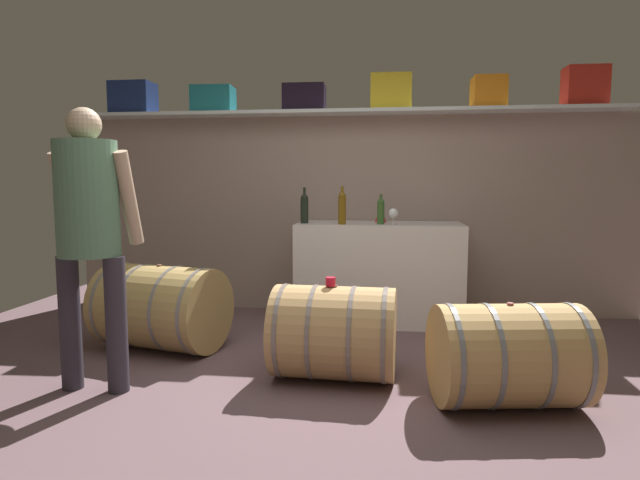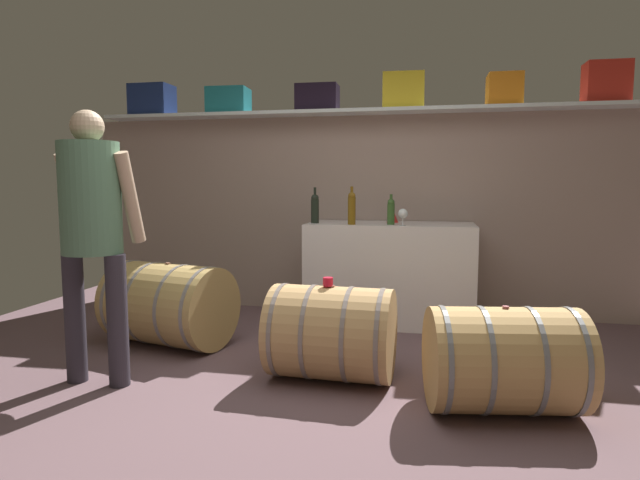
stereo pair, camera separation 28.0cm
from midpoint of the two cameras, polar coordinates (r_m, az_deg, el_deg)
ground_plane at (r=3.80m, az=2.78°, el=-13.70°), size 6.73×7.88×0.02m
back_wall_panel at (r=5.32m, az=5.79°, el=2.67°), size 5.53×0.10×1.92m
high_shelf_board at (r=5.21m, az=5.73°, el=13.35°), size 5.09×0.40×0.03m
toolcase_navy at (r=5.85m, az=-16.06°, el=14.05°), size 0.40×0.29×0.31m
toolcase_teal at (r=5.52m, az=-8.22°, el=14.40°), size 0.41×0.31×0.25m
toolcase_black at (r=5.28m, az=1.30°, el=14.83°), size 0.40×0.27×0.25m
toolcase_yellow at (r=5.21m, az=10.46°, el=15.25°), size 0.38×0.31×0.32m
toolcase_orange at (r=5.25m, az=20.49°, el=14.67°), size 0.30×0.30×0.28m
toolcase_red at (r=5.44m, az=29.49°, el=14.33°), size 0.36×0.25×0.35m
work_cabinet at (r=4.96m, az=9.06°, el=-3.50°), size 1.49×0.68×0.91m
wine_bottle_amber at (r=4.70m, az=5.10°, el=3.46°), size 0.07×0.07×0.33m
wine_bottle_dark at (r=4.85m, az=1.12°, el=3.44°), size 0.07×0.07×0.32m
wine_bottle_green at (r=4.75m, az=9.24°, el=3.07°), size 0.07×0.07×0.27m
wine_glass at (r=4.63m, az=10.52°, el=2.72°), size 0.08×0.08×0.15m
red_funnel at (r=5.01m, az=9.31°, el=2.59°), size 0.11×0.11×0.13m
wine_barrel_near at (r=3.54m, az=3.56°, el=-9.82°), size 0.81×0.64×0.62m
wine_barrel_far at (r=4.37m, az=-14.00°, el=-6.66°), size 1.05×0.84×0.66m
wine_barrel_flank at (r=3.26m, az=21.36°, el=-11.80°), size 0.91×0.71×0.60m
tasting_cup at (r=3.46m, az=3.18°, el=-4.47°), size 0.07×0.07×0.06m
winemaker_pouring at (r=3.56m, az=-21.02°, el=2.13°), size 0.51×0.43×1.72m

